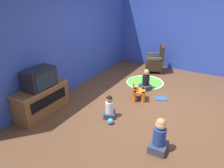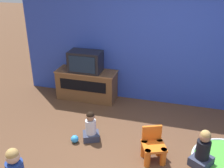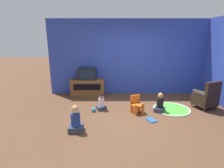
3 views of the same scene
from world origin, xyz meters
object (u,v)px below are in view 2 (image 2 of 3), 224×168
at_px(yellow_kid_chair, 153,148).
at_px(child_watching_center, 91,128).
at_px(television, 85,61).
at_px(tv_cabinet, 87,84).
at_px(toy_ball, 75,139).
at_px(child_watching_left, 203,150).

relative_size(yellow_kid_chair, child_watching_center, 0.97).
bearing_deg(child_watching_center, television, 90.08).
bearing_deg(tv_cabinet, toy_ball, -76.66).
bearing_deg(yellow_kid_chair, tv_cabinet, 112.75).
distance_m(yellow_kid_chair, child_watching_left, 0.67).
distance_m(tv_cabinet, child_watching_center, 1.46).
relative_size(tv_cabinet, television, 1.90).
relative_size(yellow_kid_chair, child_watching_left, 0.86).
relative_size(television, yellow_kid_chair, 1.32).
distance_m(tv_cabinet, child_watching_left, 2.70).
bearing_deg(tv_cabinet, yellow_kid_chair, -44.21).
bearing_deg(yellow_kid_chair, toy_ball, 154.31).
distance_m(tv_cabinet, toy_ball, 1.55).
distance_m(child_watching_center, toy_ball, 0.31).
height_order(tv_cabinet, child_watching_left, tv_cabinet).
bearing_deg(yellow_kid_chair, child_watching_center, 145.43).
bearing_deg(television, child_watching_left, -32.89).
bearing_deg(toy_ball, television, 103.53).
xyz_separation_m(television, child_watching_left, (2.26, -1.46, -0.58)).
bearing_deg(yellow_kid_chair, television, 113.15).
bearing_deg(toy_ball, yellow_kid_chair, -2.65).
xyz_separation_m(child_watching_left, child_watching_center, (-1.68, 0.14, -0.03)).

